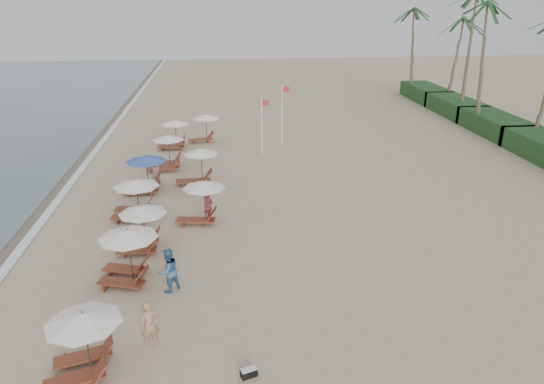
{
  "coord_description": "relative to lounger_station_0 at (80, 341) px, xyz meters",
  "views": [
    {
      "loc": [
        -1.7,
        -17.21,
        11.03
      ],
      "look_at": [
        1.0,
        7.18,
        1.3
      ],
      "focal_mm": 32.57,
      "sensor_mm": 36.0,
      "label": 1
    }
  ],
  "objects": [
    {
      "name": "beachgoer_far_a",
      "position": [
        3.76,
        10.87,
        -0.38
      ],
      "size": [
        0.75,
        1.07,
        1.68
      ],
      "primitive_type": "imported",
      "rotation": [
        0.0,
        0.0,
        4.33
      ],
      "color": "#B44854",
      "rests_on": "ground"
    },
    {
      "name": "ground",
      "position": [
        6.18,
        4.31,
        -1.22
      ],
      "size": [
        160.0,
        160.0,
        0.0
      ],
      "primitive_type": "plane",
      "color": "tan",
      "rests_on": "ground"
    },
    {
      "name": "beachgoer_near",
      "position": [
        1.93,
        1.08,
        -0.35
      ],
      "size": [
        0.74,
        0.63,
        1.73
      ],
      "primitive_type": "imported",
      "rotation": [
        0.0,
        0.0,
        0.4
      ],
      "color": "#A37958",
      "rests_on": "ground"
    },
    {
      "name": "lounger_station_1",
      "position": [
        0.46,
        5.44,
        0.02
      ],
      "size": [
        2.67,
        2.43,
        2.33
      ],
      "color": "brown",
      "rests_on": "ground"
    },
    {
      "name": "flag_pole_far",
      "position": [
        9.45,
        24.61,
        1.47
      ],
      "size": [
        0.6,
        0.08,
        4.87
      ],
      "color": "silver",
      "rests_on": "ground"
    },
    {
      "name": "beachgoer_mid_a",
      "position": [
        2.25,
        4.47,
        -0.29
      ],
      "size": [
        1.15,
        1.13,
        1.87
      ],
      "primitive_type": "imported",
      "rotation": [
        0.0,
        0.0,
        3.86
      ],
      "color": "#2E5F8A",
      "rests_on": "ground"
    },
    {
      "name": "inland_station_1",
      "position": [
        3.04,
        16.71,
        0.06
      ],
      "size": [
        2.85,
        2.24,
        2.22
      ],
      "color": "brown",
      "rests_on": "ground"
    },
    {
      "name": "lounger_station_0",
      "position": [
        0.0,
        0.0,
        0.0
      ],
      "size": [
        2.55,
        2.34,
        2.23
      ],
      "color": "brown",
      "rests_on": "ground"
    },
    {
      "name": "lounger_station_4",
      "position": [
        -0.18,
        15.75,
        -0.12
      ],
      "size": [
        2.8,
        2.43,
        2.26
      ],
      "color": "brown",
      "rests_on": "ground"
    },
    {
      "name": "lounger_station_3",
      "position": [
        -0.17,
        11.88,
        -0.1
      ],
      "size": [
        2.7,
        2.42,
        2.13
      ],
      "color": "brown",
      "rests_on": "ground"
    },
    {
      "name": "wet_sand_band",
      "position": [
        -6.32,
        14.31,
        -1.21
      ],
      "size": [
        3.2,
        140.0,
        0.01
      ],
      "primitive_type": "cube",
      "color": "#6B5E4C",
      "rests_on": "ground"
    },
    {
      "name": "flag_pole_near",
      "position": [
        7.67,
        22.5,
        1.16
      ],
      "size": [
        0.59,
        0.08,
        4.28
      ],
      "color": "silver",
      "rests_on": "ground"
    },
    {
      "name": "inland_station_2",
      "position": [
        3.27,
        26.5,
        0.16
      ],
      "size": [
        2.71,
        2.24,
        2.22
      ],
      "color": "brown",
      "rests_on": "ground"
    },
    {
      "name": "inland_station_0",
      "position": [
        3.37,
        10.83,
        0.13
      ],
      "size": [
        2.75,
        2.24,
        2.22
      ],
      "color": "brown",
      "rests_on": "ground"
    },
    {
      "name": "lounger_station_6",
      "position": [
        0.89,
        24.94,
        -0.17
      ],
      "size": [
        2.61,
        2.18,
        2.22
      ],
      "color": "brown",
      "rests_on": "ground"
    },
    {
      "name": "foam_line",
      "position": [
        -5.02,
        14.31,
        -1.21
      ],
      "size": [
        0.5,
        140.0,
        0.02
      ],
      "primitive_type": "cube",
      "color": "white",
      "rests_on": "ground"
    },
    {
      "name": "lounger_station_2",
      "position": [
        0.68,
        8.13,
        -0.06
      ],
      "size": [
        2.43,
        2.21,
        2.2
      ],
      "color": "brown",
      "rests_on": "ground"
    },
    {
      "name": "lounger_station_5",
      "position": [
        0.77,
        19.86,
        -0.17
      ],
      "size": [
        2.62,
        2.09,
        2.4
      ],
      "color": "brown",
      "rests_on": "ground"
    },
    {
      "name": "duffel_bag",
      "position": [
        5.1,
        -0.71,
        -1.07
      ],
      "size": [
        0.57,
        0.41,
        0.29
      ],
      "color": "black",
      "rests_on": "ground"
    },
    {
      "name": "beachgoer_far_b",
      "position": [
        0.4,
        17.16,
        -0.47
      ],
      "size": [
        0.73,
        0.86,
        1.5
      ],
      "primitive_type": "imported",
      "rotation": [
        0.0,
        0.0,
        1.17
      ],
      "color": "#A16B57",
      "rests_on": "ground"
    }
  ]
}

